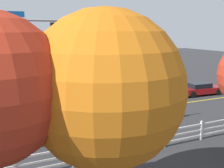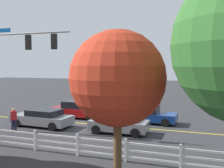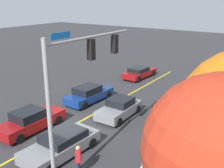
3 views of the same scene
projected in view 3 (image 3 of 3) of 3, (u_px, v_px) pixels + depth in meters
ground_plane at (68, 128)px, 18.56m from camera, size 120.00×120.00×0.00m
lane_center_stripe at (102, 109)px, 21.71m from camera, size 28.00×0.16×0.01m
signal_assembly at (77, 79)px, 12.38m from camera, size 6.13×0.38×7.25m
car_0 at (119, 108)px, 20.24m from camera, size 4.04×1.93×1.43m
car_1 at (31, 121)px, 18.12m from camera, size 4.76×1.89×1.50m
car_2 at (139, 72)px, 30.09m from camera, size 4.60×2.13×1.23m
car_3 at (89, 94)px, 23.17m from camera, size 4.70×2.05×1.42m
car_4 at (62, 144)px, 15.33m from camera, size 4.81×2.21×1.32m
pedestrian at (78, 159)px, 13.39m from camera, size 0.48×0.44×1.69m
white_rail_fence at (182, 131)px, 16.99m from camera, size 26.10×0.10×1.15m
tree_4 at (220, 152)px, 6.94m from camera, size 4.12×4.12×6.89m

